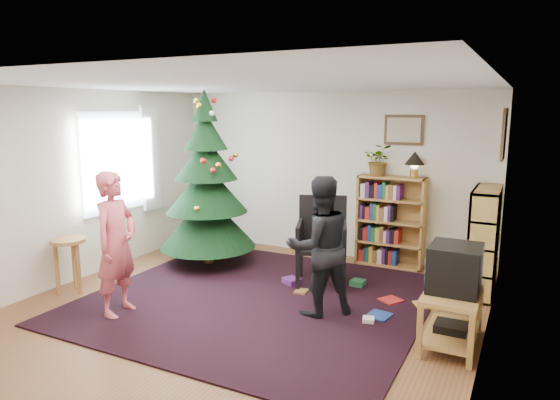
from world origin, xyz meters
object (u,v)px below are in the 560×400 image
at_px(bookshelf_back, 391,220).
at_px(potted_plant, 379,160).
at_px(person_by_chair, 320,247).
at_px(bookshelf_right, 484,240).
at_px(picture_back, 404,130).
at_px(christmas_tree, 207,194).
at_px(tv_stand, 452,313).
at_px(stool, 69,251).
at_px(picture_right, 504,134).
at_px(crt_tv, 455,268).
at_px(table_lamp, 415,160).
at_px(armchair, 325,237).
at_px(person_standing, 116,244).

xyz_separation_m(bookshelf_back, potted_plant, (-0.20, 0.00, 0.86)).
bearing_deg(person_by_chair, bookshelf_right, -179.53).
relative_size(picture_back, person_by_chair, 0.36).
height_order(picture_back, christmas_tree, christmas_tree).
xyz_separation_m(bookshelf_right, tv_stand, (-0.12, -1.66, -0.34)).
xyz_separation_m(picture_back, bookshelf_back, (-0.10, -0.14, -1.29)).
distance_m(stool, potted_plant, 4.29).
height_order(picture_right, crt_tv, picture_right).
relative_size(crt_tv, table_lamp, 1.37).
relative_size(picture_back, stool, 0.80).
bearing_deg(tv_stand, bookshelf_back, 118.06).
height_order(person_by_chair, table_lamp, table_lamp).
xyz_separation_m(picture_back, person_by_chair, (-0.34, -2.23, -1.18)).
relative_size(bookshelf_right, armchair, 1.15).
bearing_deg(crt_tv, bookshelf_right, 85.77).
bearing_deg(potted_plant, tv_stand, -58.04).
height_order(person_standing, table_lamp, table_lamp).
distance_m(crt_tv, person_by_chair, 1.41).
relative_size(christmas_tree, person_standing, 1.58).
height_order(potted_plant, table_lamp, potted_plant).
xyz_separation_m(picture_back, stool, (-3.33, -3.00, -1.42)).
bearing_deg(potted_plant, stool, -136.66).
bearing_deg(table_lamp, christmas_tree, -156.94).
height_order(picture_back, armchair, picture_back).
height_order(person_standing, person_by_chair, person_standing).
height_order(stool, table_lamp, table_lamp).
distance_m(picture_back, table_lamp, 0.47).
bearing_deg(person_by_chair, picture_right, 177.14).
distance_m(picture_back, person_by_chair, 2.55).
xyz_separation_m(armchair, table_lamp, (0.86, 1.13, 0.93)).
height_order(picture_right, person_standing, picture_right).
height_order(christmas_tree, person_standing, christmas_tree).
bearing_deg(person_by_chair, armchair, -116.98).
relative_size(picture_right, potted_plant, 1.33).
bearing_deg(person_by_chair, table_lamp, -149.40).
bearing_deg(table_lamp, bookshelf_right, -28.59).
xyz_separation_m(christmas_tree, person_by_chair, (2.14, -0.96, -0.28)).
xyz_separation_m(picture_right, person_standing, (-3.65, -2.49, -1.15)).
height_order(bookshelf_right, person_standing, person_standing).
height_order(person_standing, potted_plant, potted_plant).
distance_m(tv_stand, crt_tv, 0.44).
xyz_separation_m(christmas_tree, table_lamp, (2.68, 1.14, 0.50)).
bearing_deg(stool, armchair, 32.95).
bearing_deg(tv_stand, armchair, 148.12).
bearing_deg(picture_back, tv_stand, -65.39).
relative_size(picture_right, crt_tv, 1.19).
bearing_deg(tv_stand, picture_back, 114.61).
xyz_separation_m(picture_back, tv_stand, (1.07, -2.34, -1.63)).
relative_size(crt_tv, person_by_chair, 0.33).
bearing_deg(crt_tv, person_standing, -165.50).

